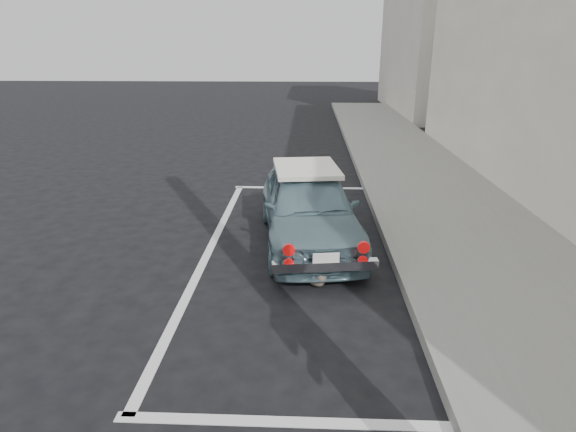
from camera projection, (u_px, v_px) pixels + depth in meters
The scene contains 8 objects.
ground at pixel (242, 381), 4.48m from camera, with size 80.00×80.00×0.00m, color black.
sidewalk at pixel (508, 282), 6.22m from camera, with size 2.80×40.00×0.15m, color slate.
building_far at pixel (437, 21), 21.73m from camera, with size 3.50×10.00×8.00m, color #BAB4A9.
pline_rear at pixel (294, 422), 3.99m from camera, with size 3.00×0.12×0.01m, color silver.
pline_front at pixel (303, 188), 10.58m from camera, with size 3.00×0.12×0.01m, color silver.
pline_side at pixel (209, 250), 7.34m from camera, with size 0.12×7.00×0.01m, color silver.
retro_coupe at pixel (309, 206), 7.48m from camera, with size 1.83×3.63×1.18m.
cat at pixel (317, 277), 6.24m from camera, with size 0.33×0.46×0.26m.
Camera 1 is at (0.59, -3.69, 2.95)m, focal length 30.00 mm.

